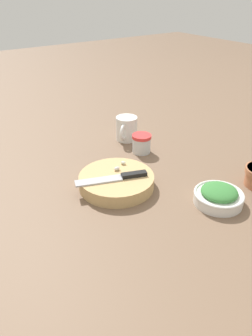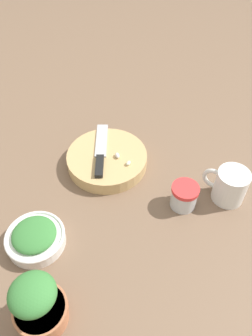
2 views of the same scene
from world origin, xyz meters
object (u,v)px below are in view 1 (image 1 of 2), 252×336
(coffee_mug, at_px, (126,129))
(garlic_cloves, at_px, (119,167))
(spice_jar, at_px, (142,143))
(cutting_board, at_px, (116,181))
(herb_bowl, at_px, (219,196))
(chef_knife, at_px, (116,178))

(coffee_mug, bearing_deg, garlic_cloves, -39.48)
(spice_jar, xyz_separation_m, coffee_mug, (-0.12, 0.02, 0.01))
(cutting_board, height_order, herb_bowl, herb_bowl)
(chef_knife, distance_m, herb_bowl, 0.31)
(herb_bowl, bearing_deg, spice_jar, 178.01)
(chef_knife, distance_m, spice_jar, 0.28)
(chef_knife, xyz_separation_m, garlic_cloves, (-0.05, 0.04, 0.00))
(chef_knife, relative_size, coffee_mug, 2.01)
(garlic_cloves, xyz_separation_m, spice_jar, (-0.12, 0.18, -0.01))
(chef_knife, bearing_deg, herb_bowl, -117.94)
(garlic_cloves, relative_size, herb_bowl, 0.41)
(garlic_cloves, distance_m, herb_bowl, 0.32)
(herb_bowl, height_order, spice_jar, spice_jar)
(cutting_board, distance_m, chef_knife, 0.03)
(chef_knife, bearing_deg, spice_jar, -34.16)
(garlic_cloves, distance_m, coffee_mug, 0.31)
(coffee_mug, bearing_deg, herb_bowl, -3.35)
(herb_bowl, relative_size, spice_jar, 2.00)
(spice_jar, bearing_deg, coffee_mug, 172.37)
(spice_jar, height_order, coffee_mug, coffee_mug)
(cutting_board, xyz_separation_m, garlic_cloves, (-0.03, 0.03, 0.03))
(cutting_board, distance_m, garlic_cloves, 0.05)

